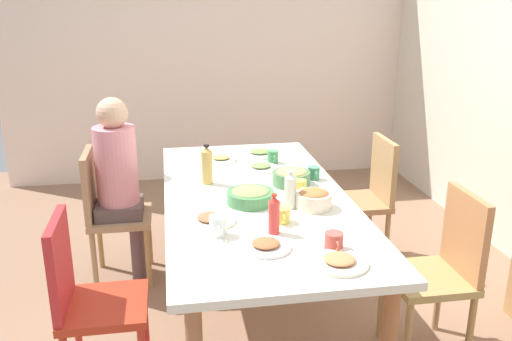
# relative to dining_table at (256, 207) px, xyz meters

# --- Properties ---
(ground_plane) EXTENTS (6.23, 6.23, 0.00)m
(ground_plane) POSITION_rel_dining_table_xyz_m (0.00, 0.00, -0.68)
(ground_plane) COLOR #8D6951
(wall_left) EXTENTS (0.12, 4.15, 2.60)m
(wall_left) POSITION_rel_dining_table_xyz_m (-2.66, 0.00, 0.62)
(wall_left) COLOR beige
(wall_left) RESTS_ON ground_plane
(dining_table) EXTENTS (2.19, 1.04, 0.75)m
(dining_table) POSITION_rel_dining_table_xyz_m (0.00, 0.00, 0.00)
(dining_table) COLOR silver
(dining_table) RESTS_ON ground_plane
(chair_0) EXTENTS (0.40, 0.40, 0.90)m
(chair_0) POSITION_rel_dining_table_xyz_m (0.55, -0.90, -0.17)
(chair_0) COLOR #B3311B
(chair_0) RESTS_ON ground_plane
(chair_1) EXTENTS (0.40, 0.40, 0.90)m
(chair_1) POSITION_rel_dining_table_xyz_m (-0.55, -0.90, -0.17)
(chair_1) COLOR #A47B57
(chair_1) RESTS_ON ground_plane
(person_1) EXTENTS (0.30, 0.30, 1.24)m
(person_1) POSITION_rel_dining_table_xyz_m (-0.55, -0.81, 0.05)
(person_1) COLOR #54563D
(person_1) RESTS_ON ground_plane
(chair_2) EXTENTS (0.40, 0.40, 0.90)m
(chair_2) POSITION_rel_dining_table_xyz_m (-0.55, 0.90, -0.17)
(chair_2) COLOR #AB784E
(chair_2) RESTS_ON ground_plane
(chair_3) EXTENTS (0.40, 0.40, 0.90)m
(chair_3) POSITION_rel_dining_table_xyz_m (0.55, 0.90, -0.17)
(chair_3) COLOR #A3874E
(chair_3) RESTS_ON ground_plane
(plate_0) EXTENTS (0.23, 0.23, 0.04)m
(plate_0) POSITION_rel_dining_table_xyz_m (-0.47, 0.11, 0.08)
(plate_0) COLOR white
(plate_0) RESTS_ON dining_table
(plate_1) EXTENTS (0.21, 0.21, 0.04)m
(plate_1) POSITION_rel_dining_table_xyz_m (-0.70, -0.13, 0.08)
(plate_1) COLOR silver
(plate_1) RESTS_ON dining_table
(plate_2) EXTENTS (0.26, 0.26, 0.04)m
(plate_2) POSITION_rel_dining_table_xyz_m (0.34, -0.29, 0.08)
(plate_2) COLOR white
(plate_2) RESTS_ON dining_table
(plate_3) EXTENTS (0.26, 0.26, 0.04)m
(plate_3) POSITION_rel_dining_table_xyz_m (-0.81, 0.16, 0.08)
(plate_3) COLOR white
(plate_3) RESTS_ON dining_table
(plate_4) EXTENTS (0.23, 0.23, 0.04)m
(plate_4) POSITION_rel_dining_table_xyz_m (0.68, -0.07, 0.08)
(plate_4) COLOR silver
(plate_4) RESTS_ON dining_table
(plate_5) EXTENTS (0.25, 0.25, 0.04)m
(plate_5) POSITION_rel_dining_table_xyz_m (0.89, 0.21, 0.08)
(plate_5) COLOR silver
(plate_5) RESTS_ON dining_table
(bowl_0) EXTENTS (0.26, 0.26, 0.09)m
(bowl_0) POSITION_rel_dining_table_xyz_m (0.11, -0.05, 0.11)
(bowl_0) COLOR #478751
(bowl_0) RESTS_ON dining_table
(bowl_1) EXTENTS (0.20, 0.20, 0.10)m
(bowl_1) POSITION_rel_dining_table_xyz_m (0.24, 0.28, 0.12)
(bowl_1) COLOR beige
(bowl_1) RESTS_ON dining_table
(bowl_2) EXTENTS (0.23, 0.23, 0.10)m
(bowl_2) POSITION_rel_dining_table_xyz_m (-0.15, 0.24, 0.12)
(bowl_2) COLOR #4C7A4E
(bowl_2) RESTS_ON dining_table
(cup_0) EXTENTS (0.11, 0.08, 0.08)m
(cup_0) POSITION_rel_dining_table_xyz_m (-0.22, 0.40, 0.11)
(cup_0) COLOR #498E69
(cup_0) RESTS_ON dining_table
(cup_1) EXTENTS (0.11, 0.08, 0.09)m
(cup_1) POSITION_rel_dining_table_xyz_m (0.03, 0.25, 0.11)
(cup_1) COLOR #E0CD51
(cup_1) RESTS_ON dining_table
(cup_2) EXTENTS (0.12, 0.09, 0.08)m
(cup_2) POSITION_rel_dining_table_xyz_m (0.74, 0.24, 0.11)
(cup_2) COLOR #C95047
(cup_2) RESTS_ON dining_table
(cup_3) EXTENTS (0.11, 0.07, 0.08)m
(cup_3) POSITION_rel_dining_table_xyz_m (-0.60, 0.22, 0.11)
(cup_3) COLOR #478F57
(cup_3) RESTS_ON dining_table
(cup_4) EXTENTS (0.12, 0.09, 0.10)m
(cup_4) POSITION_rel_dining_table_xyz_m (0.51, -0.27, 0.12)
(cup_4) COLOR white
(cup_4) RESTS_ON dining_table
(cup_5) EXTENTS (0.12, 0.09, 0.08)m
(cup_5) POSITION_rel_dining_table_xyz_m (0.40, 0.07, 0.11)
(cup_5) COLOR #DBC856
(cup_5) RESTS_ON dining_table
(bottle_0) EXTENTS (0.05, 0.05, 0.20)m
(bottle_0) POSITION_rel_dining_table_xyz_m (0.53, 0.00, 0.16)
(bottle_0) COLOR #DC3C37
(bottle_0) RESTS_ON dining_table
(bottle_1) EXTENTS (0.07, 0.07, 0.25)m
(bottle_1) POSITION_rel_dining_table_xyz_m (-0.25, -0.26, 0.19)
(bottle_1) COLOR tan
(bottle_1) RESTS_ON dining_table
(bottle_2) EXTENTS (0.06, 0.06, 0.21)m
(bottle_2) POSITION_rel_dining_table_xyz_m (0.21, 0.15, 0.17)
(bottle_2) COLOR silver
(bottle_2) RESTS_ON dining_table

